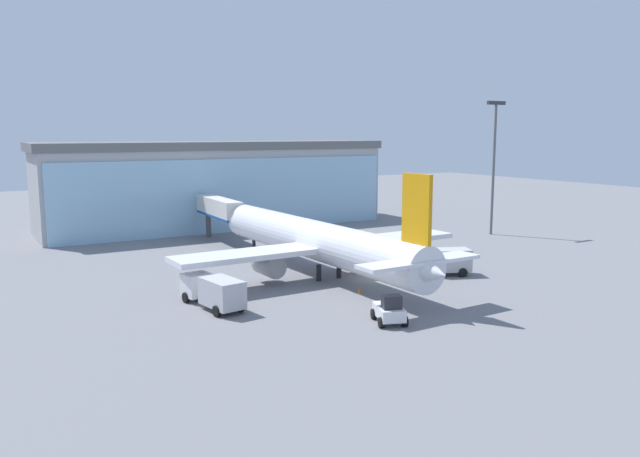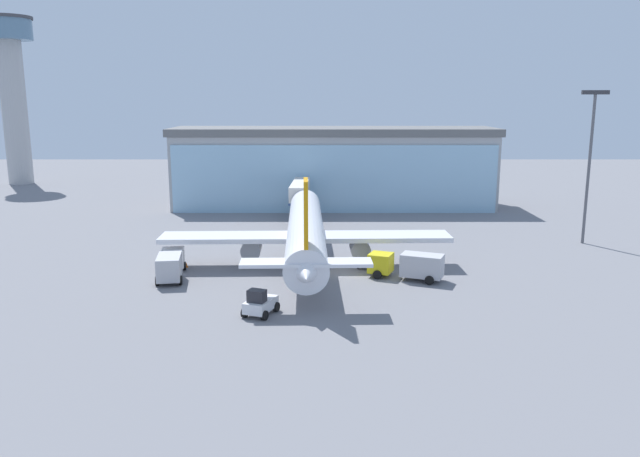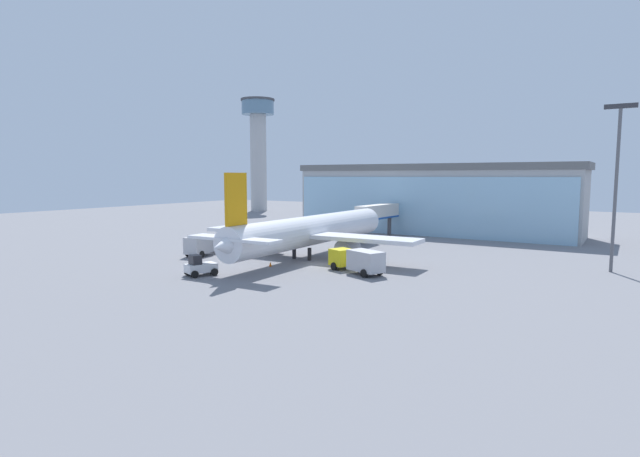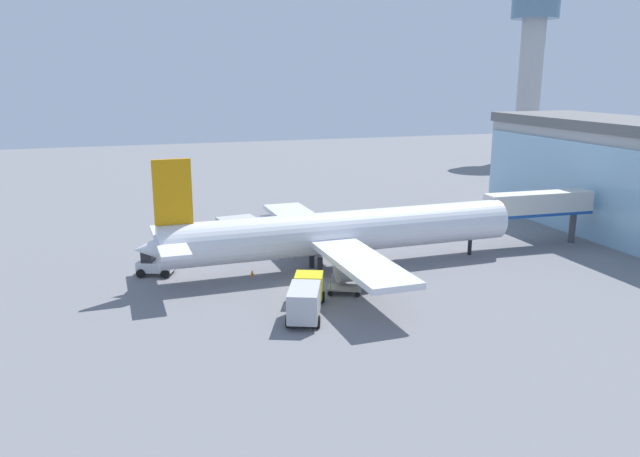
% 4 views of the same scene
% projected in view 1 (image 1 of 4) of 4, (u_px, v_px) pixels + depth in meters
% --- Properties ---
extents(ground, '(240.00, 240.00, 0.00)m').
position_uv_depth(ground, '(370.00, 278.00, 61.48)').
color(ground, slate).
extents(terminal_building, '(52.31, 12.92, 12.89)m').
position_uv_depth(terminal_building, '(217.00, 184.00, 94.68)').
color(terminal_building, '#A6A6A6').
rests_on(terminal_building, ground).
extents(jet_bridge, '(2.74, 12.07, 5.78)m').
position_uv_depth(jet_bridge, '(219.00, 209.00, 81.14)').
color(jet_bridge, beige).
rests_on(jet_bridge, ground).
extents(apron_light_mast, '(3.20, 0.40, 18.49)m').
position_uv_depth(apron_light_mast, '(494.00, 156.00, 86.35)').
color(apron_light_mast, '#59595E').
rests_on(apron_light_mast, ground).
extents(airplane, '(30.68, 37.35, 11.06)m').
position_uv_depth(airplane, '(318.00, 241.00, 62.24)').
color(airplane, silver).
rests_on(airplane, ground).
extents(catering_truck, '(3.35, 7.54, 2.65)m').
position_uv_depth(catering_truck, '(214.00, 290.00, 50.93)').
color(catering_truck, silver).
rests_on(catering_truck, ground).
extents(fuel_truck, '(7.60, 4.75, 2.65)m').
position_uv_depth(fuel_truck, '(437.00, 261.00, 62.53)').
color(fuel_truck, yellow).
rests_on(fuel_truck, ground).
extents(baggage_cart, '(2.64, 3.21, 1.50)m').
position_uv_depth(baggage_cart, '(381.00, 266.00, 64.65)').
color(baggage_cart, '#9E998C').
rests_on(baggage_cart, ground).
extents(pushback_tug, '(3.11, 3.63, 2.30)m').
position_uv_depth(pushback_tug, '(389.00, 311.00, 46.90)').
color(pushback_tug, silver).
rests_on(pushback_tug, ground).
extents(safety_cone_nose, '(0.36, 0.36, 0.55)m').
position_uv_depth(safety_cone_nose, '(359.00, 290.00, 55.69)').
color(safety_cone_nose, orange).
rests_on(safety_cone_nose, ground).
extents(safety_cone_wingtip, '(0.36, 0.36, 0.55)m').
position_uv_depth(safety_cone_wingtip, '(205.00, 293.00, 54.87)').
color(safety_cone_wingtip, orange).
rests_on(safety_cone_wingtip, ground).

